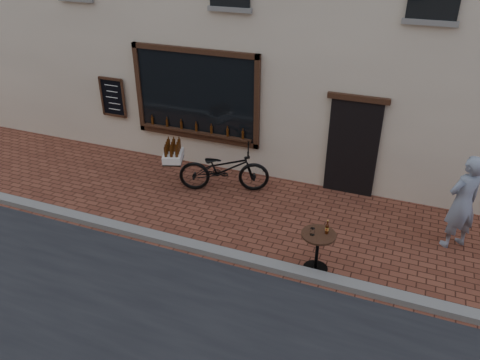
% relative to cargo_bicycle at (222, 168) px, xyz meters
% --- Properties ---
extents(ground, '(90.00, 90.00, 0.00)m').
position_rel_cargo_bicycle_xyz_m(ground, '(0.82, -2.48, -0.55)').
color(ground, '#5C2B1D').
rests_on(ground, ground).
extents(kerb, '(90.00, 0.25, 0.12)m').
position_rel_cargo_bicycle_xyz_m(kerb, '(0.82, -2.28, -0.49)').
color(kerb, slate).
rests_on(kerb, ground).
extents(cargo_bicycle, '(2.46, 1.43, 1.16)m').
position_rel_cargo_bicycle_xyz_m(cargo_bicycle, '(0.00, 0.00, 0.00)').
color(cargo_bicycle, black).
rests_on(cargo_bicycle, ground).
extents(bistro_table, '(0.60, 0.60, 1.04)m').
position_rel_cargo_bicycle_xyz_m(bistro_table, '(2.70, -2.01, -0.00)').
color(bistro_table, black).
rests_on(bistro_table, ground).
extents(pedestrian, '(0.82, 0.79, 1.90)m').
position_rel_cargo_bicycle_xyz_m(pedestrian, '(4.97, -0.32, 0.40)').
color(pedestrian, gray).
rests_on(pedestrian, ground).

